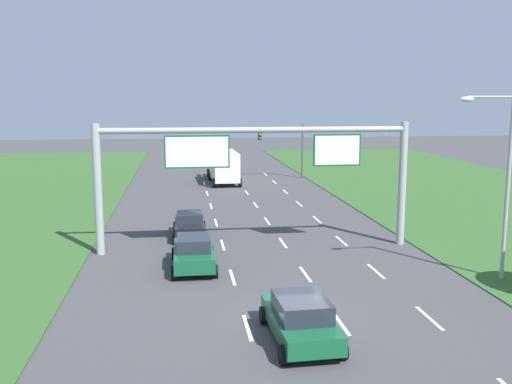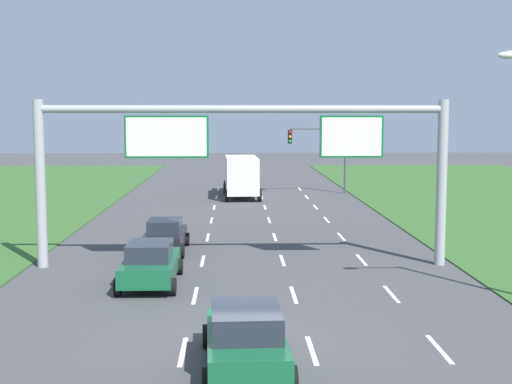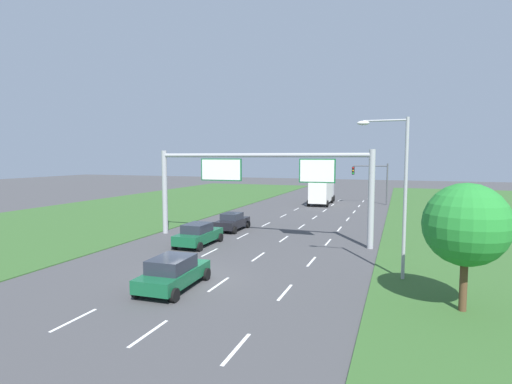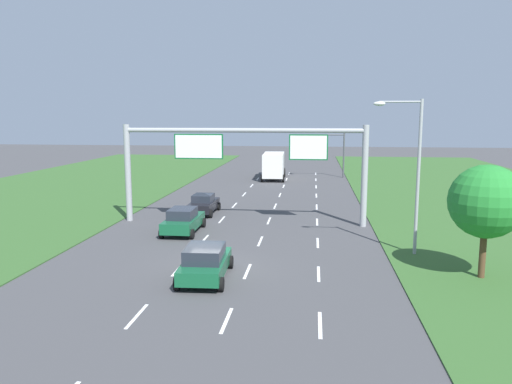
# 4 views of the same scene
# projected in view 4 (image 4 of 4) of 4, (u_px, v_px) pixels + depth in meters

# --- Properties ---
(ground_plane) EXTENTS (200.00, 200.00, 0.00)m
(ground_plane) POSITION_uv_depth(u_px,v_px,m) (213.00, 270.00, 24.86)
(ground_plane) COLOR #424244
(lane_dashes_inner_left) EXTENTS (0.14, 62.40, 0.01)m
(lane_dashes_inner_left) POSITION_uv_depth(u_px,v_px,m) (222.00, 220.00, 36.84)
(lane_dashes_inner_left) COLOR white
(lane_dashes_inner_left) RESTS_ON ground_plane
(lane_dashes_inner_right) EXTENTS (0.14, 62.40, 0.01)m
(lane_dashes_inner_right) POSITION_uv_depth(u_px,v_px,m) (269.00, 221.00, 36.44)
(lane_dashes_inner_right) COLOR white
(lane_dashes_inner_right) RESTS_ON ground_plane
(lane_dashes_slip) EXTENTS (0.14, 62.40, 0.01)m
(lane_dashes_slip) POSITION_uv_depth(u_px,v_px,m) (317.00, 222.00, 36.05)
(lane_dashes_slip) COLOR white
(lane_dashes_slip) RESTS_ON ground_plane
(car_near_red) EXTENTS (2.34, 4.55, 1.61)m
(car_near_red) POSITION_uv_depth(u_px,v_px,m) (205.00, 262.00, 23.41)
(car_near_red) COLOR #145633
(car_near_red) RESTS_ON ground_plane
(car_lead_silver) EXTENTS (2.17, 4.47, 1.65)m
(car_lead_silver) POSITION_uv_depth(u_px,v_px,m) (183.00, 220.00, 32.64)
(car_lead_silver) COLOR #145633
(car_lead_silver) RESTS_ON ground_plane
(car_mid_lane) EXTENTS (2.02, 4.19, 1.55)m
(car_mid_lane) POSITION_uv_depth(u_px,v_px,m) (204.00, 204.00, 38.97)
(car_mid_lane) COLOR black
(car_mid_lane) RESTS_ON ground_plane
(box_truck) EXTENTS (2.89, 8.49, 3.14)m
(box_truck) POSITION_uv_depth(u_px,v_px,m) (274.00, 165.00, 60.44)
(box_truck) COLOR silver
(box_truck) RESTS_ON ground_plane
(sign_gantry) EXTENTS (17.24, 0.44, 7.00)m
(sign_gantry) POSITION_uv_depth(u_px,v_px,m) (244.00, 155.00, 34.84)
(sign_gantry) COLOR #9EA0A5
(sign_gantry) RESTS_ON ground_plane
(traffic_light_mast) EXTENTS (4.76, 0.49, 5.60)m
(traffic_light_mast) POSITION_uv_depth(u_px,v_px,m) (328.00, 146.00, 61.25)
(traffic_light_mast) COLOR #47494F
(traffic_light_mast) RESTS_ON ground_plane
(street_lamp) EXTENTS (2.61, 0.32, 8.50)m
(street_lamp) POSITION_uv_depth(u_px,v_px,m) (412.00, 163.00, 26.85)
(street_lamp) COLOR #9EA0A5
(street_lamp) RESTS_ON ground_plane
(roadside_tree_near) EXTENTS (3.43, 3.43, 5.42)m
(roadside_tree_near) POSITION_uv_depth(u_px,v_px,m) (486.00, 202.00, 23.02)
(roadside_tree_near) COLOR #513823
(roadside_tree_near) RESTS_ON ground_plane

